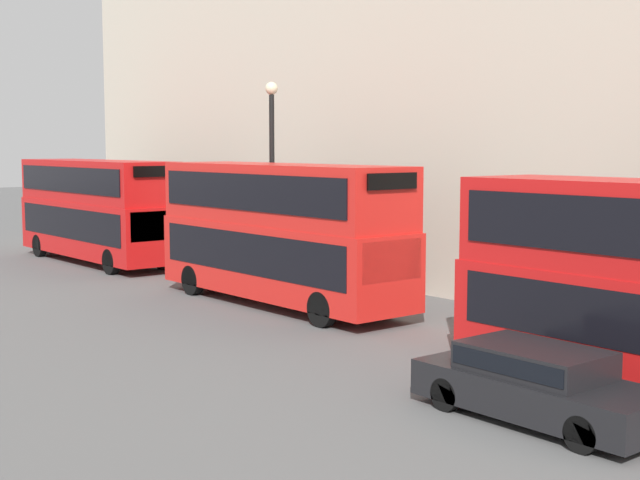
# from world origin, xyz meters

# --- Properties ---
(bus_second_in_queue) EXTENTS (2.59, 10.05, 4.41)m
(bus_second_in_queue) POSITION_xyz_m (1.60, 17.74, 2.43)
(bus_second_in_queue) COLOR red
(bus_second_in_queue) RESTS_ON ground
(bus_third_in_queue) EXTENTS (2.59, 10.33, 4.35)m
(bus_third_in_queue) POSITION_xyz_m (1.60, 30.81, 2.40)
(bus_third_in_queue) COLOR red
(bus_third_in_queue) RESTS_ON ground
(car_dark_sedan) EXTENTS (1.84, 4.69, 1.37)m
(car_dark_sedan) POSITION_xyz_m (-1.80, 5.39, 0.73)
(car_dark_sedan) COLOR black
(car_dark_sedan) RESTS_ON ground
(street_lamp) EXTENTS (0.44, 0.44, 7.16)m
(street_lamp) POSITION_xyz_m (3.48, 20.75, 4.37)
(street_lamp) COLOR black
(street_lamp) RESTS_ON ground
(pedestrian) EXTENTS (0.36, 0.36, 1.62)m
(pedestrian) POSITION_xyz_m (4.33, 32.61, 0.74)
(pedestrian) COLOR maroon
(pedestrian) RESTS_ON ground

